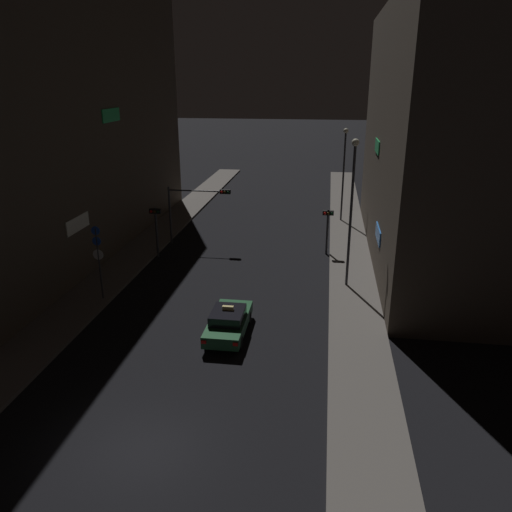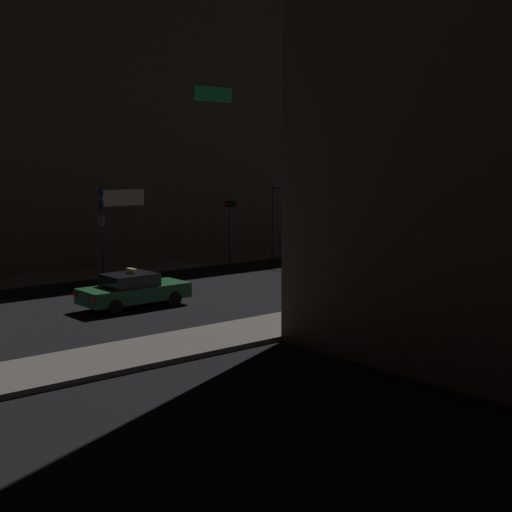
# 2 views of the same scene
# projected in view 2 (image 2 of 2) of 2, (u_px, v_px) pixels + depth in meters

# --- Properties ---
(sidewalk_left) EXTENTS (2.93, 57.60, 0.18)m
(sidewalk_left) POSITION_uv_depth(u_px,v_px,m) (303.00, 250.00, 47.93)
(sidewalk_left) COLOR #5B5651
(sidewalk_left) RESTS_ON ground_plane
(building_facade_left) EXTENTS (6.62, 31.90, 21.47)m
(building_facade_left) POSITION_uv_depth(u_px,v_px,m) (182.00, 84.00, 46.15)
(building_facade_left) COLOR #473D33
(building_facade_left) RESTS_ON ground_plane
(taxi) EXTENTS (1.82, 4.45, 1.62)m
(taxi) POSITION_uv_depth(u_px,v_px,m) (133.00, 290.00, 29.38)
(taxi) COLOR #1E512D
(taxi) RESTS_ON ground_plane
(traffic_light_overhead) EXTENTS (4.87, 0.42, 4.53)m
(traffic_light_overhead) POSITION_uv_depth(u_px,v_px,m) (296.00, 205.00, 42.00)
(traffic_light_overhead) COLOR #2D2D33
(traffic_light_overhead) RESTS_ON ground_plane
(traffic_light_left_kerb) EXTENTS (0.80, 0.42, 3.71)m
(traffic_light_left_kerb) POSITION_uv_depth(u_px,v_px,m) (230.00, 218.00, 41.53)
(traffic_light_left_kerb) COLOR #2D2D33
(traffic_light_left_kerb) RESTS_ON ground_plane
(traffic_light_right_kerb) EXTENTS (0.80, 0.42, 3.40)m
(traffic_light_right_kerb) POSITION_uv_depth(u_px,v_px,m) (431.00, 235.00, 33.95)
(traffic_light_right_kerb) COLOR #2D2D33
(traffic_light_right_kerb) RESTS_ON ground_plane
(sign_pole_left) EXTENTS (0.61, 0.10, 4.36)m
(sign_pole_left) POSITION_uv_depth(u_px,v_px,m) (102.00, 223.00, 37.14)
(sign_pole_left) COLOR #2D2D33
(sign_pole_left) RESTS_ON sidewalk_left
(street_lamp_near_block) EXTENTS (0.44, 0.44, 8.91)m
(street_lamp_near_block) POSITION_uv_depth(u_px,v_px,m) (367.00, 167.00, 28.66)
(street_lamp_near_block) COLOR #2D2D33
(street_lamp_near_block) RESTS_ON sidewalk_right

